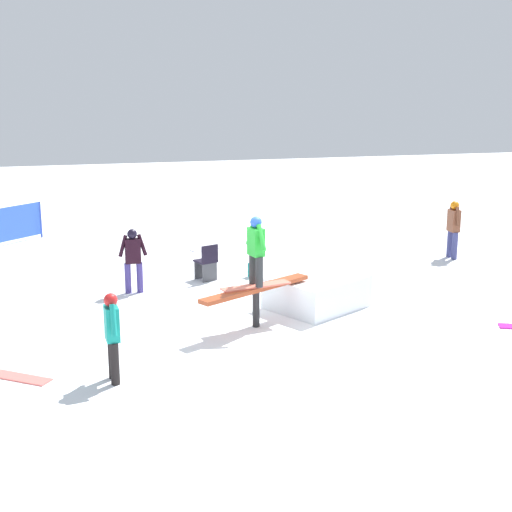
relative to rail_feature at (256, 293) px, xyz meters
The scene contains 11 objects.
ground_plane 0.68m from the rail_feature, ahead, with size 60.00×60.00×0.00m, color white.
rail_feature is the anchor object (origin of this frame).
snow_kicker_ramp 1.79m from the rail_feature, 151.59° to the right, with size 1.80×1.50×0.67m, color white.
main_rider_on_rail 0.79m from the rail_feature, ahead, with size 1.42×0.74×1.36m.
bystander_brown 7.65m from the rail_feature, 148.88° to the right, with size 0.24×0.69×1.55m.
bystander_teal 3.42m from the rail_feature, 33.85° to the left, with size 0.22×0.63×1.44m.
bystander_black 3.57m from the rail_feature, 55.55° to the right, with size 0.64×0.22×1.45m.
loose_snowboard_coral 4.64m from the rail_feature, 16.53° to the left, with size 1.37×0.28×0.02m, color #F36B61.
loose_snowboard_white 6.85m from the rail_feature, 95.16° to the right, with size 1.37×0.28×0.02m, color white.
folding_chair 3.55m from the rail_feature, 86.15° to the right, with size 0.57×0.57×0.88m.
backpack_on_snow 3.71m from the rail_feature, 105.21° to the right, with size 0.30×0.22×0.34m, color teal.
Camera 1 is at (3.48, 12.56, 4.55)m, focal length 50.00 mm.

